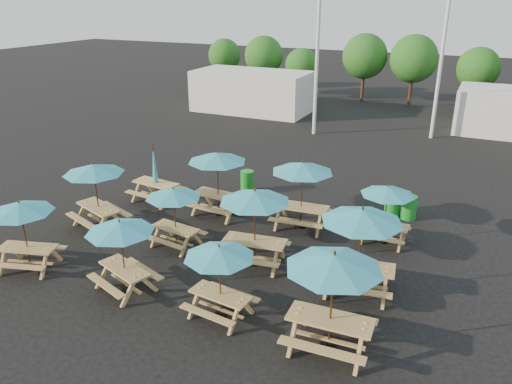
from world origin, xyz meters
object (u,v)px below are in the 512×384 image
at_px(waste_bin_0, 247,181).
at_px(picnic_unit_3, 120,231).
at_px(picnic_unit_1, 94,173).
at_px(picnic_unit_8, 302,171).
at_px(waste_bin_2, 392,204).
at_px(waste_bin_3, 409,207).
at_px(picnic_unit_4, 174,197).
at_px(picnic_unit_5, 217,161).
at_px(picnic_unit_6, 219,256).
at_px(picnic_unit_2, 155,178).
at_px(picnic_unit_7, 255,201).
at_px(picnic_unit_9, 334,268).
at_px(waste_bin_1, 392,201).
at_px(picnic_unit_10, 362,221).
at_px(picnic_unit_11, 388,194).
at_px(picnic_unit_0, 20,212).

bearing_deg(waste_bin_0, picnic_unit_3, -88.53).
distance_m(picnic_unit_1, picnic_unit_8, 7.22).
height_order(waste_bin_2, waste_bin_3, same).
xyz_separation_m(picnic_unit_4, picnic_unit_5, (0.03, 2.85, 0.36)).
bearing_deg(picnic_unit_6, picnic_unit_3, -172.62).
relative_size(picnic_unit_2, picnic_unit_7, 0.98).
xyz_separation_m(picnic_unit_2, picnic_unit_4, (2.88, -2.93, 0.79)).
xyz_separation_m(picnic_unit_5, picnic_unit_8, (3.22, 0.25, -0.00)).
distance_m(picnic_unit_9, waste_bin_1, 8.84).
relative_size(picnic_unit_3, picnic_unit_10, 0.94).
distance_m(picnic_unit_1, picnic_unit_11, 10.00).
xyz_separation_m(picnic_unit_1, picnic_unit_10, (9.45, -0.25, 0.14)).
bearing_deg(picnic_unit_9, picnic_unit_11, 87.07).
height_order(picnic_unit_10, picnic_unit_11, picnic_unit_10).
bearing_deg(picnic_unit_8, waste_bin_0, 139.16).
relative_size(picnic_unit_1, waste_bin_0, 2.98).
bearing_deg(picnic_unit_6, picnic_unit_11, 70.27).
bearing_deg(picnic_unit_9, waste_bin_3, 84.01).
bearing_deg(picnic_unit_4, waste_bin_2, 49.75).
bearing_deg(picnic_unit_2, picnic_unit_9, -26.80).
height_order(picnic_unit_0, waste_bin_2, picnic_unit_0).
bearing_deg(waste_bin_3, picnic_unit_0, -138.93).
bearing_deg(picnic_unit_0, picnic_unit_8, 27.04).
bearing_deg(waste_bin_1, picnic_unit_3, -123.77).
height_order(picnic_unit_1, picnic_unit_6, picnic_unit_1).
bearing_deg(waste_bin_0, waste_bin_1, 3.44).
distance_m(picnic_unit_8, picnic_unit_11, 2.96).
height_order(picnic_unit_3, picnic_unit_5, picnic_unit_5).
bearing_deg(picnic_unit_8, waste_bin_1, 39.94).
xyz_separation_m(picnic_unit_0, picnic_unit_8, (6.50, 6.22, 0.24)).
xyz_separation_m(picnic_unit_6, picnic_unit_7, (-0.36, 2.84, 0.35)).
distance_m(picnic_unit_0, picnic_unit_1, 3.21).
bearing_deg(picnic_unit_10, picnic_unit_9, -97.21).
bearing_deg(picnic_unit_10, picnic_unit_2, 153.26).
height_order(picnic_unit_8, waste_bin_3, picnic_unit_8).
height_order(picnic_unit_9, waste_bin_3, picnic_unit_9).
bearing_deg(waste_bin_2, picnic_unit_3, -124.93).
height_order(picnic_unit_2, picnic_unit_4, picnic_unit_2).
height_order(picnic_unit_4, waste_bin_0, picnic_unit_4).
relative_size(picnic_unit_7, picnic_unit_10, 0.96).
bearing_deg(picnic_unit_1, picnic_unit_2, 100.81).
bearing_deg(picnic_unit_4, picnic_unit_7, 8.00).
relative_size(picnic_unit_1, picnic_unit_10, 1.05).
xyz_separation_m(picnic_unit_2, waste_bin_3, (9.53, 2.57, -0.54)).
bearing_deg(picnic_unit_9, picnic_unit_8, 113.48).
bearing_deg(waste_bin_1, waste_bin_3, -26.00).
xyz_separation_m(picnic_unit_3, picnic_unit_9, (5.97, 0.01, 0.34)).
height_order(picnic_unit_1, picnic_unit_10, picnic_unit_10).
bearing_deg(picnic_unit_5, picnic_unit_2, -177.19).
xyz_separation_m(picnic_unit_0, picnic_unit_5, (3.28, 5.97, 0.24)).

